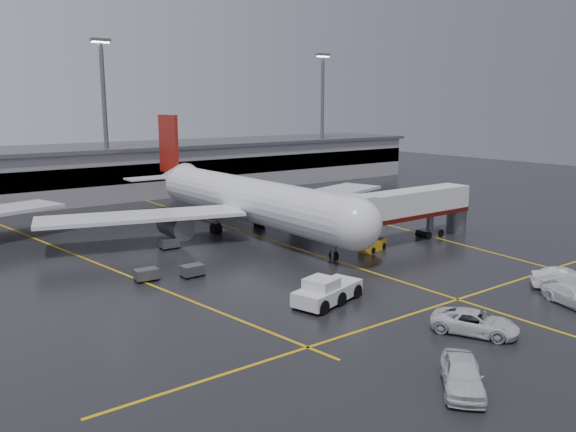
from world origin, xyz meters
TOP-DOWN VIEW (x-y plane):
  - ground at (0.00, 0.00)m, footprint 220.00×220.00m
  - apron_line_centre at (0.00, 0.00)m, footprint 0.25×90.00m
  - apron_line_stop at (0.00, -22.00)m, footprint 60.00×0.25m
  - apron_line_left at (-20.00, 10.00)m, footprint 9.99×69.35m
  - apron_line_right at (18.00, 10.00)m, footprint 7.57×69.64m
  - terminal at (0.00, 47.93)m, footprint 122.00×19.00m
  - light_mast_mid at (-5.00, 42.00)m, footprint 3.00×1.20m
  - light_mast_right at (40.00, 42.00)m, footprint 3.00×1.20m
  - main_airliner at (0.00, 9.70)m, footprint 48.80×45.60m
  - jet_bridge at (11.87, -6.00)m, footprint 19.90×3.40m
  - pushback_tractor at (-9.01, -16.30)m, footprint 6.92×4.27m
  - belt_loader at (6.08, -6.41)m, footprint 3.86×2.47m
  - service_van_a at (-4.94, -27.07)m, footprint 4.95×6.36m
  - service_van_b at (5.95, -28.45)m, footprint 3.85×5.96m
  - service_van_c at (9.18, -26.10)m, footprint 4.78×5.59m
  - service_van_d at (-12.30, -31.46)m, footprint 5.36×5.16m
  - baggage_cart_a at (-14.06, -3.52)m, footprint 2.02×1.33m
  - baggage_cart_b at (-17.92, -2.20)m, footprint 2.11×1.48m
  - baggage_cart_c at (-11.13, 7.27)m, footprint 2.04×1.37m

SIDE VIEW (x-z plane):
  - ground at x=0.00m, z-range 0.00..0.00m
  - apron_line_centre at x=0.00m, z-range 0.00..0.02m
  - apron_line_stop at x=0.00m, z-range 0.00..0.02m
  - apron_line_left at x=-20.00m, z-range 0.00..0.02m
  - apron_line_right at x=18.00m, z-range 0.00..0.02m
  - belt_loader at x=6.08m, z-range -0.57..1.69m
  - baggage_cart_a at x=-14.06m, z-range 0.07..1.19m
  - baggage_cart_b at x=-17.92m, z-range 0.07..1.19m
  - baggage_cart_c at x=-11.13m, z-range 0.07..1.19m
  - service_van_a at x=-4.94m, z-range 0.00..1.61m
  - service_van_b at x=5.95m, z-range 0.00..1.61m
  - service_van_d at x=-12.30m, z-range 0.00..1.81m
  - service_van_c at x=9.18m, z-range 0.00..1.81m
  - pushback_tractor at x=-9.01m, z-range -0.24..2.07m
  - jet_bridge at x=11.87m, z-range 0.91..6.96m
  - main_airliner at x=0.00m, z-range -2.84..11.26m
  - terminal at x=0.00m, z-range 0.02..8.62m
  - light_mast_mid at x=-5.00m, z-range 1.75..27.20m
  - light_mast_right at x=40.00m, z-range 1.75..27.20m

